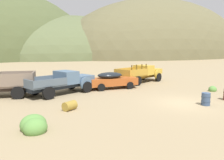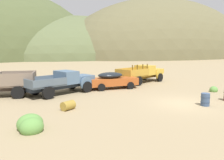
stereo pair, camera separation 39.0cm
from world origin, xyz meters
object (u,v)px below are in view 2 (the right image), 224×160
at_px(car_oxide_orange, 114,80).
at_px(oil_drum_tipped, 68,105).
at_px(truck_faded_yellow, 144,73).
at_px(oil_drum_foreground, 205,100).
at_px(truck_chalk_blue, 66,81).

xyz_separation_m(car_oxide_orange, oil_drum_tipped, (-6.44, -4.72, -0.53)).
relative_size(car_oxide_orange, truck_faded_yellow, 0.76).
distance_m(car_oxide_orange, truck_faded_yellow, 5.29).
xyz_separation_m(car_oxide_orange, oil_drum_foreground, (1.65, -8.61, -0.39)).
bearing_deg(truck_faded_yellow, car_oxide_orange, -175.48).
distance_m(truck_faded_yellow, oil_drum_tipped, 13.13).
distance_m(car_oxide_orange, oil_drum_tipped, 8.00).
relative_size(truck_chalk_blue, oil_drum_tipped, 6.42).
relative_size(truck_faded_yellow, oil_drum_foreground, 7.87).
bearing_deg(oil_drum_foreground, oil_drum_tipped, 154.34).
bearing_deg(oil_drum_foreground, car_oxide_orange, 100.84).
relative_size(truck_faded_yellow, oil_drum_tipped, 6.83).
relative_size(truck_chalk_blue, truck_faded_yellow, 0.94).
xyz_separation_m(truck_chalk_blue, truck_faded_yellow, (9.69, 1.18, 0.01)).
height_order(truck_faded_yellow, oil_drum_tipped, truck_faded_yellow).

